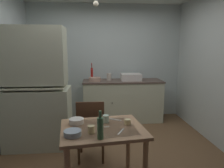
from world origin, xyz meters
name	(u,v)px	position (x,y,z in m)	size (l,w,h in m)	color
ground_plane	(113,151)	(0.00, 0.00, 0.00)	(4.51, 4.51, 0.00)	brown
wall_back	(106,62)	(0.00, 1.80, 1.31)	(3.58, 0.10, 2.61)	silver
hutch_cabinet	(37,92)	(-1.21, 0.31, 0.92)	(1.03, 0.60, 1.95)	beige
counter_cabinet	(122,100)	(0.35, 1.43, 0.46)	(1.76, 0.64, 0.92)	beige
sink_basin	(131,77)	(0.53, 1.43, 0.99)	(0.44, 0.34, 0.15)	white
hand_pump	(92,73)	(-0.33, 1.48, 1.08)	(0.05, 0.27, 0.39)	#B21E19
mixing_bowl_counter	(95,79)	(-0.27, 1.38, 0.96)	(0.26, 0.26, 0.08)	tan
stoneware_crock	(109,77)	(0.05, 1.47, 0.99)	(0.10, 0.10, 0.16)	beige
dining_table	(103,137)	(-0.19, -0.85, 0.63)	(1.01, 0.86, 0.74)	tan
chair_far_side	(91,129)	(-0.33, -0.25, 0.48)	(0.41, 0.41, 0.91)	#51341E
serving_bowl_wide	(76,121)	(-0.49, -0.70, 0.77)	(0.18, 0.18, 0.06)	white
soup_bowl_small	(73,133)	(-0.50, -1.04, 0.77)	(0.18, 0.18, 0.05)	#9EB2C6
teacup_cream	(128,122)	(0.11, -0.77, 0.77)	(0.07, 0.07, 0.06)	beige
mug_dark	(106,119)	(-0.14, -0.69, 0.78)	(0.07, 0.07, 0.09)	#ADD1C1
teacup_mint	(91,129)	(-0.31, -0.99, 0.78)	(0.07, 0.07, 0.08)	beige
glass_bottle	(100,128)	(-0.22, -1.14, 0.86)	(0.06, 0.06, 0.28)	#4C7F56
table_knife	(121,132)	(0.00, -0.99, 0.74)	(0.18, 0.02, 0.01)	silver
teaspoon_near_bowl	(115,120)	(-0.02, -0.61, 0.74)	(0.16, 0.02, 0.01)	beige
teaspoon_by_cup	(104,127)	(-0.18, -0.85, 0.74)	(0.13, 0.02, 0.01)	beige
pendant_bulb	(96,4)	(-0.24, 0.11, 2.26)	(0.08, 0.08, 0.08)	#F9EFCC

